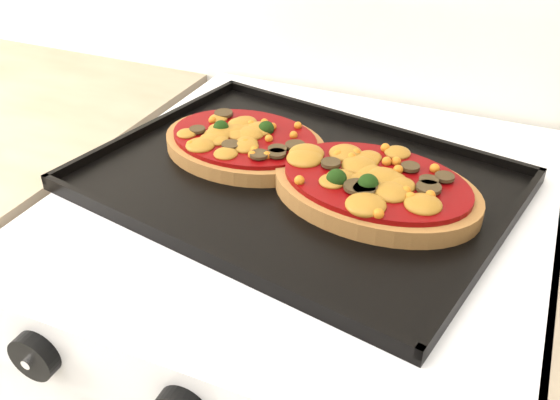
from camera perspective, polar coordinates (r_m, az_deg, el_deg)
The scene contains 5 objects.
control_panel at distance 0.62m, azimuth -8.23°, elevation -17.30°, with size 0.60×0.02×0.09m, color silver.
knob_left at distance 0.69m, azimuth -21.51°, elevation -13.14°, with size 0.05×0.05×0.02m, color black.
baking_tray at distance 0.78m, azimuth 1.47°, elevation 1.94°, with size 0.51×0.38×0.02m, color black.
pizza_left at distance 0.84m, azimuth -3.28°, elevation 5.38°, with size 0.23×0.17×0.03m, color olive, non-canonical shape.
pizza_right at distance 0.75m, azimuth 8.70°, elevation 1.35°, with size 0.26×0.18×0.04m, color olive, non-canonical shape.
Camera 1 is at (0.26, 1.07, 1.33)m, focal length 40.00 mm.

